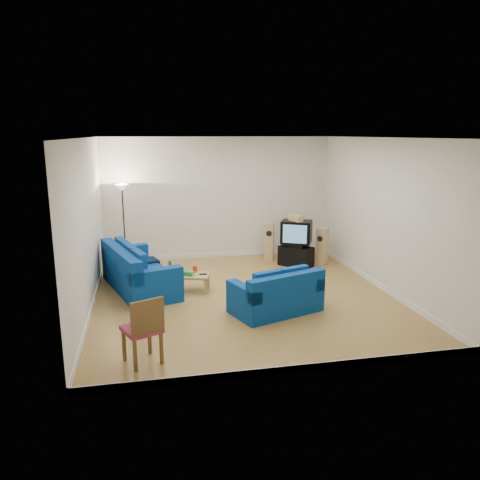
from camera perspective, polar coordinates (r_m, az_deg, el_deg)
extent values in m
cube|color=brown|center=(9.72, 0.48, -6.85)|extent=(6.00, 6.50, 0.01)
cube|color=white|center=(9.15, 0.51, 12.37)|extent=(6.00, 6.50, 0.01)
cube|color=silver|center=(12.46, -2.64, 5.11)|extent=(6.00, 0.01, 3.20)
cube|color=silver|center=(6.24, 6.75, -2.85)|extent=(6.00, 0.01, 3.20)
cube|color=silver|center=(9.17, -18.18, 1.66)|extent=(0.01, 6.50, 3.20)
cube|color=silver|center=(10.34, 17.00, 2.96)|extent=(0.01, 6.50, 3.20)
cube|color=white|center=(12.75, -2.56, -1.77)|extent=(6.00, 0.02, 0.12)
cube|color=white|center=(6.83, 6.37, -15.37)|extent=(6.00, 0.02, 0.12)
cube|color=white|center=(9.57, -17.47, -7.42)|extent=(0.02, 6.50, 0.12)
cube|color=white|center=(10.70, 16.41, -5.19)|extent=(0.02, 6.50, 0.12)
cube|color=navy|center=(10.30, -12.08, -4.64)|extent=(1.72, 2.62, 0.46)
cube|color=navy|center=(10.07, -14.38, -2.40)|extent=(0.96, 2.38, 0.47)
cube|color=navy|center=(11.22, -13.81, -1.37)|extent=(1.07, 0.54, 0.26)
cube|color=navy|center=(9.21, -10.16, -4.31)|extent=(1.07, 0.54, 0.26)
cube|color=black|center=(10.25, -11.29, -2.70)|extent=(0.55, 0.55, 0.13)
cube|color=navy|center=(8.88, 4.34, -7.45)|extent=(1.83, 1.39, 0.40)
cube|color=navy|center=(8.49, 5.75, -5.57)|extent=(1.60, 0.73, 0.41)
cube|color=navy|center=(8.41, 0.42, -6.32)|extent=(0.50, 0.92, 0.23)
cube|color=navy|center=(9.19, 7.99, -4.77)|extent=(0.50, 0.92, 0.23)
cube|color=black|center=(8.90, 3.84, -5.39)|extent=(0.49, 0.49, 0.11)
cube|color=tan|center=(9.99, -6.72, -4.29)|extent=(1.12, 0.76, 0.05)
cube|color=tan|center=(9.94, -9.53, -5.59)|extent=(0.07, 0.07, 0.32)
cube|color=tan|center=(10.33, -9.02, -4.87)|extent=(0.07, 0.07, 0.32)
cube|color=tan|center=(9.78, -4.22, -5.76)|extent=(0.07, 0.07, 0.32)
cube|color=tan|center=(10.17, -3.91, -5.02)|extent=(0.07, 0.07, 0.32)
cylinder|color=#197233|center=(10.01, -8.51, -3.32)|extent=(0.08, 0.08, 0.28)
cube|color=green|center=(9.87, -6.35, -4.07)|extent=(0.26, 0.22, 0.09)
cylinder|color=red|center=(10.08, -5.52, -3.55)|extent=(0.13, 0.13, 0.14)
cube|color=black|center=(9.92, -4.52, -4.16)|extent=(0.17, 0.08, 0.02)
cube|color=black|center=(11.90, 6.84, -1.98)|extent=(0.88, 0.91, 0.50)
cube|color=black|center=(11.77, 6.96, -0.65)|extent=(0.52, 0.52, 0.09)
cube|color=black|center=(11.77, 6.89, 1.00)|extent=(0.90, 0.81, 0.57)
cube|color=teal|center=(11.50, 6.69, 0.72)|extent=(0.53, 0.28, 0.45)
cube|color=#D5B673|center=(11.66, 6.79, 2.67)|extent=(0.29, 0.44, 0.14)
cube|color=#D5B673|center=(12.39, 3.60, -0.12)|extent=(0.32, 0.36, 1.00)
cylinder|color=black|center=(12.19, 3.54, 0.80)|extent=(0.14, 0.07, 0.15)
cube|color=#D5B673|center=(12.05, 10.00, -0.77)|extent=(0.36, 0.35, 0.95)
cylinder|color=black|center=(11.87, 9.73, 0.15)|extent=(0.11, 0.12, 0.14)
cylinder|color=black|center=(12.11, -13.69, -3.14)|extent=(0.27, 0.27, 0.03)
cylinder|color=black|center=(11.88, -13.94, 1.43)|extent=(0.03, 0.03, 1.95)
cone|color=white|center=(11.73, -14.21, 6.23)|extent=(0.36, 0.36, 0.16)
cube|color=brown|center=(6.90, -12.67, -13.57)|extent=(0.06, 0.06, 0.49)
cube|color=brown|center=(7.24, -13.96, -12.32)|extent=(0.06, 0.06, 0.49)
cube|color=brown|center=(7.04, -9.56, -12.84)|extent=(0.06, 0.06, 0.49)
cube|color=brown|center=(7.37, -10.98, -11.67)|extent=(0.06, 0.06, 0.49)
cube|color=maroon|center=(7.02, -11.89, -10.60)|extent=(0.65, 0.65, 0.07)
cube|color=brown|center=(6.73, -11.22, -9.14)|extent=(0.47, 0.24, 0.49)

